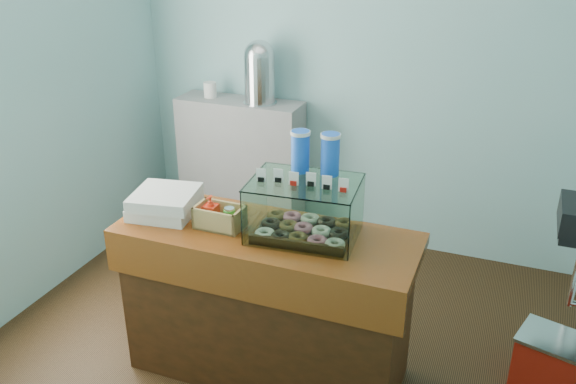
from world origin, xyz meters
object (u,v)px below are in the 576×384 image
at_px(coffee_urn, 260,71).
at_px(red_cooler, 551,363).
at_px(counter, 267,303).
at_px(display_case, 307,204).

height_order(coffee_urn, red_cooler, coffee_urn).
bearing_deg(coffee_urn, red_cooler, -26.88).
height_order(counter, red_cooler, counter).
height_order(counter, coffee_urn, coffee_urn).
height_order(display_case, red_cooler, display_case).
relative_size(counter, coffee_urn, 3.34).
distance_m(coffee_urn, red_cooler, 2.76).
xyz_separation_m(display_case, coffee_urn, (-0.91, 1.48, 0.29)).
xyz_separation_m(coffee_urn, red_cooler, (2.23, -1.13, -1.18)).
bearing_deg(display_case, coffee_urn, 116.68).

